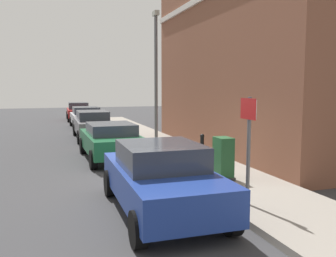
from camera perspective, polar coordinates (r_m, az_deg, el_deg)
The scene contains 12 objects.
ground at distance 10.22m, azimuth -1.89°, elevation -8.54°, with size 80.00×80.00×0.00m, color #38383A.
sidewalk at distance 16.38m, azimuth -1.26°, elevation -2.56°, with size 2.48×30.00×0.15m, color gray.
corner_building at distance 16.26m, azimuth 16.36°, elevation 12.68°, with size 6.38×11.73×8.95m.
car_blue at distance 7.71m, azimuth -1.12°, elevation -7.69°, with size 1.97×4.18×1.48m.
car_green at distance 13.55m, azimuth -8.96°, elevation -1.78°, with size 1.99×4.17×1.34m.
car_grey at distance 19.14m, azimuth -11.74°, elevation 0.68°, with size 1.82×4.29×1.44m.
car_silver at distance 24.58m, azimuth -12.72°, elevation 1.82°, with size 1.96×4.04×1.37m.
car_red at distance 30.40m, azimuth -13.89°, elevation 2.67°, with size 1.92×4.34×1.44m.
utility_cabinet at distance 10.04m, azimuth 8.66°, elevation -4.88°, with size 0.46×0.61×1.15m.
bollard_near_cabinet at distance 11.56m, azimuth 5.36°, elevation -3.23°, with size 0.14×0.14×1.04m.
street_sign at distance 7.82m, azimuth 12.51°, elevation -0.91°, with size 0.08×0.60×2.30m.
lamppost at distance 15.88m, azimuth -1.90°, elevation 8.84°, with size 0.20×0.44×5.72m.
Camera 1 is at (-2.79, -9.47, 2.64)m, focal length 38.86 mm.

